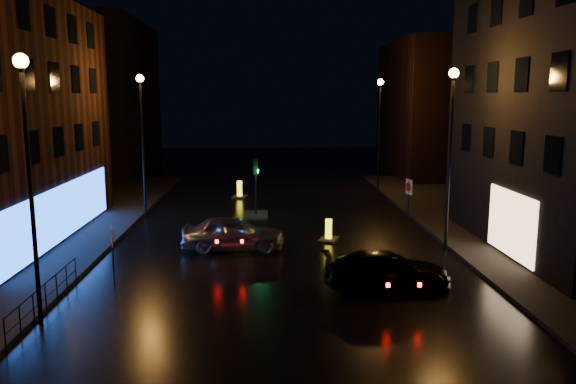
{
  "coord_description": "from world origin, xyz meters",
  "views": [
    {
      "loc": [
        -0.65,
        -19.19,
        7.12
      ],
      "look_at": [
        0.4,
        6.12,
        2.8
      ],
      "focal_mm": 35.0,
      "sensor_mm": 36.0,
      "label": 1
    }
  ],
  "objects_px": {
    "traffic_signal": "(256,208)",
    "silver_hatchback": "(233,233)",
    "road_sign_right": "(409,191)",
    "dark_sedan": "(387,270)",
    "bollard_far": "(240,194)",
    "bollard_near": "(329,236)",
    "road_sign_left": "(112,242)"
  },
  "relations": [
    {
      "from": "dark_sedan",
      "to": "road_sign_right",
      "type": "height_order",
      "value": "road_sign_right"
    },
    {
      "from": "bollard_near",
      "to": "bollard_far",
      "type": "distance_m",
      "value": 13.29
    },
    {
      "from": "silver_hatchback",
      "to": "dark_sedan",
      "type": "height_order",
      "value": "silver_hatchback"
    },
    {
      "from": "traffic_signal",
      "to": "silver_hatchback",
      "type": "height_order",
      "value": "traffic_signal"
    },
    {
      "from": "bollard_near",
      "to": "road_sign_left",
      "type": "height_order",
      "value": "road_sign_left"
    },
    {
      "from": "silver_hatchback",
      "to": "road_sign_right",
      "type": "bearing_deg",
      "value": -61.76
    },
    {
      "from": "road_sign_right",
      "to": "silver_hatchback",
      "type": "bearing_deg",
      "value": 11.31
    },
    {
      "from": "traffic_signal",
      "to": "road_sign_left",
      "type": "height_order",
      "value": "traffic_signal"
    },
    {
      "from": "silver_hatchback",
      "to": "bollard_far",
      "type": "relative_size",
      "value": 3.14
    },
    {
      "from": "bollard_near",
      "to": "road_sign_left",
      "type": "bearing_deg",
      "value": -124.74
    },
    {
      "from": "traffic_signal",
      "to": "dark_sedan",
      "type": "xyz_separation_m",
      "value": [
        5.11,
        -13.1,
        0.19
      ]
    },
    {
      "from": "road_sign_left",
      "to": "bollard_far",
      "type": "bearing_deg",
      "value": 62.5
    },
    {
      "from": "bollard_near",
      "to": "dark_sedan",
      "type": "bearing_deg",
      "value": -57.91
    },
    {
      "from": "traffic_signal",
      "to": "road_sign_left",
      "type": "xyz_separation_m",
      "value": [
        -5.3,
        -12.14,
        1.14
      ]
    },
    {
      "from": "traffic_signal",
      "to": "road_sign_right",
      "type": "height_order",
      "value": "traffic_signal"
    },
    {
      "from": "dark_sedan",
      "to": "road_sign_right",
      "type": "xyz_separation_m",
      "value": [
        3.46,
        10.48,
        1.23
      ]
    },
    {
      "from": "traffic_signal",
      "to": "road_sign_left",
      "type": "bearing_deg",
      "value": -113.57
    },
    {
      "from": "silver_hatchback",
      "to": "traffic_signal",
      "type": "bearing_deg",
      "value": -6.33
    },
    {
      "from": "bollard_far",
      "to": "road_sign_left",
      "type": "height_order",
      "value": "road_sign_left"
    },
    {
      "from": "road_sign_left",
      "to": "silver_hatchback",
      "type": "bearing_deg",
      "value": 31.39
    },
    {
      "from": "traffic_signal",
      "to": "bollard_near",
      "type": "distance_m",
      "value": 7.06
    },
    {
      "from": "bollard_near",
      "to": "road_sign_right",
      "type": "height_order",
      "value": "road_sign_right"
    },
    {
      "from": "bollard_far",
      "to": "road_sign_left",
      "type": "xyz_separation_m",
      "value": [
        -4.03,
        -18.47,
        1.38
      ]
    },
    {
      "from": "silver_hatchback",
      "to": "bollard_far",
      "type": "xyz_separation_m",
      "value": [
        -0.31,
        13.88,
        -0.55
      ]
    },
    {
      "from": "traffic_signal",
      "to": "bollard_near",
      "type": "bearing_deg",
      "value": -58.24
    },
    {
      "from": "bollard_near",
      "to": "bollard_far",
      "type": "height_order",
      "value": "bollard_far"
    },
    {
      "from": "road_sign_left",
      "to": "road_sign_right",
      "type": "height_order",
      "value": "road_sign_right"
    },
    {
      "from": "dark_sedan",
      "to": "bollard_near",
      "type": "xyz_separation_m",
      "value": [
        -1.4,
        7.1,
        -0.45
      ]
    },
    {
      "from": "road_sign_right",
      "to": "dark_sedan",
      "type": "bearing_deg",
      "value": 55.64
    },
    {
      "from": "dark_sedan",
      "to": "road_sign_left",
      "type": "height_order",
      "value": "road_sign_left"
    },
    {
      "from": "silver_hatchback",
      "to": "road_sign_right",
      "type": "distance_m",
      "value": 10.79
    },
    {
      "from": "dark_sedan",
      "to": "bollard_near",
      "type": "bearing_deg",
      "value": 8.18
    }
  ]
}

